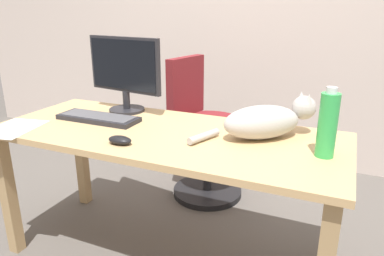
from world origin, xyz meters
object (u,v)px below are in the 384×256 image
Objects in this scene: office_chair at (202,137)px; water_bottle at (328,125)px; keyboard at (98,118)px; cat at (266,120)px; computer_mouse at (120,140)px; monitor at (125,72)px.

water_bottle reaches higher than office_chair.
office_chair is 0.82m from keyboard.
cat is (0.56, -0.61, 0.36)m from office_chair.
keyboard is 1.57× the size of water_bottle.
water_bottle is (0.82, 0.21, 0.11)m from computer_mouse.
office_chair is at bearing 66.84° from keyboard.
cat is at bearing 31.26° from computer_mouse.
water_bottle is at bearing -25.42° from cat.
computer_mouse reaches higher than keyboard.
water_bottle is at bearing 14.52° from computer_mouse.
cat is (0.86, 0.09, 0.07)m from keyboard.
monitor is (-0.27, -0.49, 0.51)m from office_chair.
computer_mouse is (0.27, -0.46, -0.21)m from monitor.
keyboard is at bearing -173.97° from cat.
office_chair is 8.72× the size of computer_mouse.
computer_mouse is at bearing -165.48° from water_bottle.
water_bottle reaches higher than keyboard.
keyboard is (-0.30, -0.71, 0.30)m from office_chair.
water_bottle is (0.26, -0.13, 0.05)m from cat.
keyboard is at bearing -113.16° from office_chair.
office_chair is 1.18m from water_bottle.
keyboard is 0.90× the size of cat.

